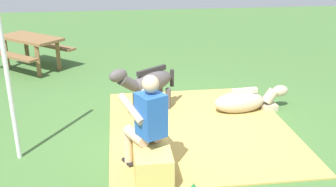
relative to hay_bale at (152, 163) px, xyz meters
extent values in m
plane|color=#426B33|center=(1.20, -0.57, -0.21)|extent=(24.00, 24.00, 0.00)
cube|color=tan|center=(1.30, -0.86, -0.20)|extent=(3.22, 2.76, 0.02)
cube|color=tan|center=(0.00, 0.00, 0.00)|extent=(0.77, 0.44, 0.43)
cylinder|color=#D8AD8C|center=(0.18, 0.18, 0.28)|extent=(0.42, 0.31, 0.14)
cylinder|color=#D8AD8C|center=(0.36, 0.27, 0.00)|extent=(0.11, 0.11, 0.43)
cube|color=black|center=(0.36, 0.27, -0.18)|extent=(0.24, 0.19, 0.06)
cylinder|color=#D8AD8C|center=(0.27, 0.00, 0.28)|extent=(0.42, 0.31, 0.14)
cylinder|color=#D8AD8C|center=(0.45, 0.09, 0.00)|extent=(0.11, 0.11, 0.43)
cube|color=black|center=(0.45, 0.09, -0.18)|extent=(0.24, 0.19, 0.06)
cube|color=#2659B2|center=(0.05, 0.00, 0.61)|extent=(0.39, 0.39, 0.52)
cylinder|color=#D8AD8C|center=(0.14, 0.22, 0.66)|extent=(0.49, 0.31, 0.26)
cylinder|color=#D8AD8C|center=(0.28, -0.06, 0.66)|extent=(0.49, 0.31, 0.26)
sphere|color=#D8AD8C|center=(0.05, 0.00, 0.99)|extent=(0.20, 0.20, 0.20)
ellipsoid|color=#4C4747|center=(2.00, -0.19, 0.35)|extent=(0.76, 0.86, 0.34)
cylinder|color=#4C4747|center=(1.75, -0.02, -0.02)|extent=(0.09, 0.09, 0.39)
cylinder|color=#4C4747|center=(1.91, 0.10, -0.02)|extent=(0.09, 0.09, 0.39)
cylinder|color=#4C4747|center=(2.09, -0.47, -0.02)|extent=(0.09, 0.09, 0.39)
cylinder|color=#4C4747|center=(2.25, -0.35, -0.02)|extent=(0.09, 0.09, 0.39)
cylinder|color=#4C4747|center=(1.70, 0.21, 0.45)|extent=(0.36, 0.40, 0.33)
ellipsoid|color=#4C4747|center=(1.59, 0.36, 0.61)|extent=(0.32, 0.35, 0.20)
cube|color=#2A2727|center=(2.00, -0.19, 0.54)|extent=(0.41, 0.52, 0.08)
cylinder|color=#2A2727|center=(2.28, -0.56, 0.30)|extent=(0.07, 0.07, 0.30)
ellipsoid|color=tan|center=(1.83, -1.65, -0.03)|extent=(0.49, 0.92, 0.36)
cube|color=tan|center=(1.88, -2.19, -0.16)|extent=(0.27, 0.30, 0.10)
cylinder|color=tan|center=(1.89, -2.21, 0.03)|extent=(0.21, 0.30, 0.30)
ellipsoid|color=tan|center=(1.90, -2.39, 0.11)|extent=(0.19, 0.31, 0.20)
cube|color=beige|center=(1.84, -1.73, 0.17)|extent=(0.12, 0.45, 0.08)
cone|color=#197233|center=(-0.51, -0.41, 0.00)|extent=(0.06, 0.06, 0.06)
cylinder|color=silver|center=(0.74, 1.72, 1.04)|extent=(0.06, 0.06, 2.51)
cube|color=brown|center=(4.84, 2.28, 0.51)|extent=(1.51, 1.59, 0.06)
cube|color=brown|center=(4.44, 2.63, 0.23)|extent=(1.17, 1.29, 0.05)
cube|color=brown|center=(5.24, 1.93, 0.23)|extent=(1.17, 1.29, 0.05)
cube|color=brown|center=(4.69, 1.68, 0.13)|extent=(0.08, 0.08, 0.69)
cube|color=brown|center=(4.27, 2.05, 0.13)|extent=(0.08, 0.08, 0.69)
cube|color=brown|center=(5.41, 2.51, 0.13)|extent=(0.08, 0.08, 0.69)
cube|color=brown|center=(4.99, 2.88, 0.13)|extent=(0.08, 0.08, 0.69)
camera|label=1|loc=(-4.08, 0.35, 2.46)|focal=41.82mm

